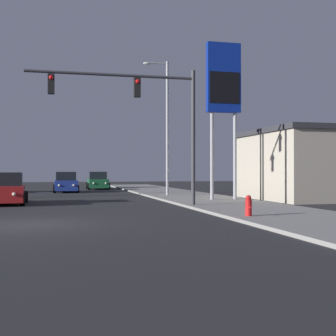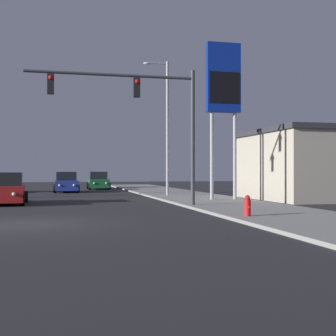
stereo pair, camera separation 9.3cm
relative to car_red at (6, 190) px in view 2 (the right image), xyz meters
The scene contains 10 objects.
ground_plane 10.14m from the car_red, 80.98° to the right, with size 120.00×120.00×0.00m, color #28282B.
sidewalk_right 11.11m from the car_red, ahead, with size 5.00×60.00×0.12m.
building_gas_station 19.64m from the car_red, ahead, with size 10.30×8.30×4.30m.
car_red is the anchor object (origin of this frame).
car_green 20.31m from the car_red, 71.32° to the left, with size 2.04×4.32×1.68m.
car_blue 14.02m from the car_red, 76.07° to the left, with size 2.04×4.31×1.68m.
traffic_light_mast 8.90m from the car_red, 32.90° to the right, with size 7.95×0.36×6.50m.
street_lamp 11.57m from the car_red, 25.15° to the left, with size 1.74×0.24×9.00m.
gas_station_sign 13.28m from the car_red, ahead, with size 2.00×0.42×9.00m.
fire_hydrant 13.77m from the car_red, 47.38° to the right, with size 0.24×0.34×0.76m.
Camera 2 is at (0.97, -15.98, 1.76)m, focal length 50.00 mm.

